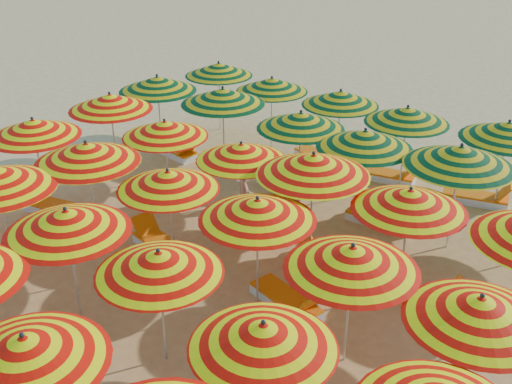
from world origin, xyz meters
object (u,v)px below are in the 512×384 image
Objects in this scene: umbrella_32 at (340,98)px; umbrella_26 at (301,121)px; umbrella_19 at (165,129)px; umbrella_25 at (223,96)px; umbrella_14 at (168,180)px; lounger_11 at (176,151)px; umbrella_34 at (508,131)px; umbrella_24 at (157,84)px; lounger_15 at (387,175)px; umbrella_3 at (25,350)px; umbrella_21 at (313,165)px; lounger_9 at (330,257)px; umbrella_18 at (110,102)px; umbrella_8 at (67,221)px; umbrella_15 at (257,210)px; lounger_7 at (160,189)px; umbrella_10 at (263,336)px; beachgoer_a at (243,184)px; umbrella_20 at (241,152)px; lounger_10 at (490,317)px; lounger_5 at (161,245)px; umbrella_16 at (352,258)px; umbrella_9 at (159,263)px; lounger_6 at (287,301)px; umbrella_13 at (87,153)px; lounger_14 at (320,158)px; umbrella_30 at (219,69)px; umbrella_31 at (272,85)px; umbrella_33 at (407,115)px; lounger_12 at (284,183)px; lounger_4 at (52,207)px; umbrella_22 at (410,200)px; lounger_8 at (264,227)px; lounger_13 at (381,219)px.

umbrella_26 is at bearing -83.39° from umbrella_32.
umbrella_19 is 0.73× the size of umbrella_25.
umbrella_14 is 6.63m from lounger_11.
umbrella_34 reaches higher than umbrella_14.
umbrella_24 is 1.60× the size of lounger_15.
umbrella_26 is at bearing 102.99° from umbrella_3.
lounger_9 is at bearing 11.99° from umbrella_21.
umbrella_18 is 7.15m from umbrella_21.
umbrella_15 is at bearing 47.32° from umbrella_8.
umbrella_34 is at bearing 20.83° from lounger_7.
umbrella_3 is at bearing -134.05° from umbrella_10.
lounger_15 is 1.45× the size of beachgoer_a.
umbrella_25 reaches higher than umbrella_20.
umbrella_21 is 2.27m from lounger_9.
lounger_7 is at bearing -1.18° from lounger_10.
umbrella_10 is at bearing 161.00° from lounger_5.
umbrella_14 is at bearing 175.64° from umbrella_16.
lounger_5 is at bearing 102.11° from umbrella_8.
lounger_5 and lounger_15 have the same top height.
umbrella_25 is at bearing 179.22° from umbrella_26.
lounger_5 is at bearing 161.98° from umbrella_14.
umbrella_9 is at bearing -37.60° from lounger_11.
beachgoer_a reaches higher than lounger_6.
umbrella_14 is 1.12× the size of umbrella_32.
umbrella_8 is 0.97× the size of umbrella_21.
umbrella_25 is at bearing 4.54° from umbrella_24.
umbrella_19 is at bearing 91.75° from umbrella_13.
lounger_10 and lounger_14 have the same top height.
umbrella_31 is (2.44, -0.25, -0.02)m from umbrella_30.
umbrella_9 is 0.90× the size of umbrella_16.
umbrella_24 reaches higher than umbrella_33.
lounger_9 is (5.04, 2.67, -2.14)m from umbrella_13.
lounger_12 is (-5.16, 7.57, -1.93)m from umbrella_10.
lounger_10 is (8.96, -4.56, -1.97)m from umbrella_31.
lounger_7 is at bearing -96.30° from umbrella_25.
umbrella_24 reaches higher than lounger_4.
lounger_12 is (-4.95, 2.54, -2.04)m from umbrella_22.
umbrella_19 is at bearing 174.41° from lounger_6.
umbrella_14 is 2.45m from umbrella_15.
umbrella_13 is at bearing 30.20° from lounger_5.
lounger_8 is 1.00× the size of lounger_9.
umbrella_26 is at bearing -55.11° from lounger_14.
umbrella_33 is 7.09m from lounger_7.
umbrella_20 reaches higher than lounger_7.
umbrella_3 is 7.33m from umbrella_21.
umbrella_32 is 1.33× the size of lounger_6.
umbrella_10 is 5.55m from umbrella_21.
umbrella_30 reaches higher than lounger_13.
umbrella_26 is 2.28m from beachgoer_a.
umbrella_16 is 12.29m from umbrella_30.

